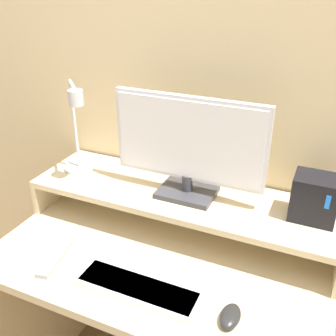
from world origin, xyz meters
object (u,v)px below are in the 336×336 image
at_px(desk_lamp, 77,135).
at_px(keyboard, 138,288).
at_px(monitor, 188,146).
at_px(router_dock, 315,198).
at_px(mouse, 230,316).
at_px(remote_control, 55,258).

bearing_deg(desk_lamp, keyboard, -38.49).
height_order(monitor, keyboard, monitor).
bearing_deg(keyboard, router_dock, 41.77).
xyz_separation_m(monitor, mouse, (0.26, -0.34, -0.30)).
bearing_deg(desk_lamp, router_dock, 3.51).
distance_m(monitor, router_dock, 0.42).
relative_size(keyboard, mouse, 4.17).
height_order(router_dock, remote_control, router_dock).
bearing_deg(remote_control, keyboard, -2.05).
xyz_separation_m(keyboard, remote_control, (-0.30, 0.01, -0.00)).
height_order(monitor, remote_control, monitor).
height_order(monitor, mouse, monitor).
xyz_separation_m(keyboard, mouse, (0.27, 0.00, 0.00)).
relative_size(monitor, mouse, 5.61).
xyz_separation_m(monitor, keyboard, (-0.01, -0.34, -0.31)).
height_order(router_dock, keyboard, router_dock).
distance_m(keyboard, mouse, 0.27).
bearing_deg(keyboard, monitor, 87.95).
relative_size(mouse, remote_control, 0.50).
distance_m(mouse, remote_control, 0.57).
bearing_deg(keyboard, remote_control, 177.95).
distance_m(desk_lamp, keyboard, 0.59).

